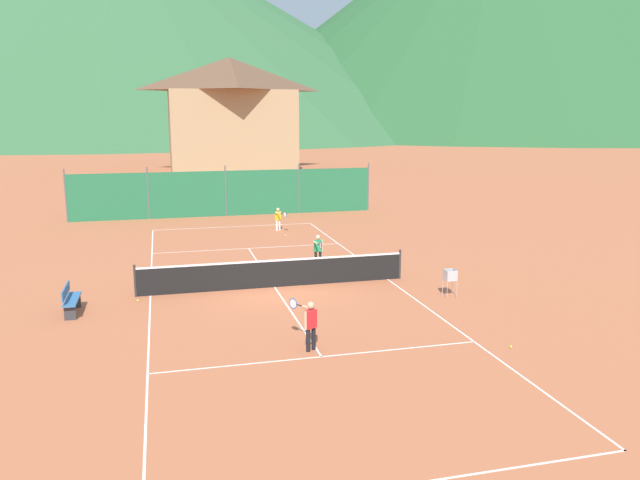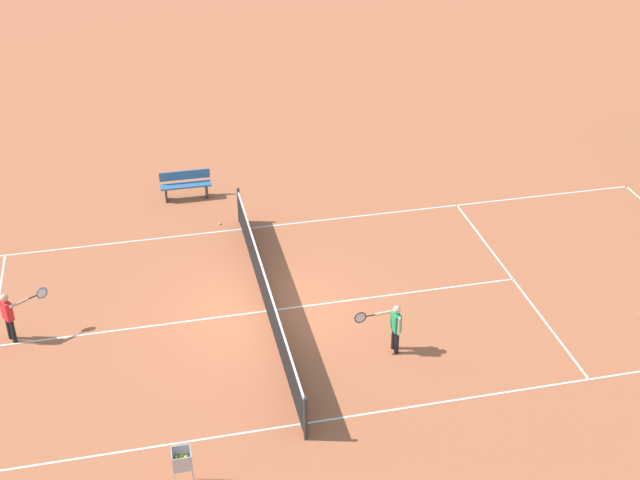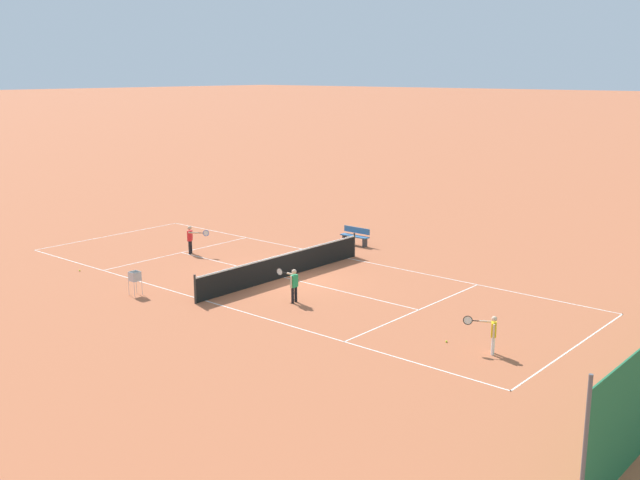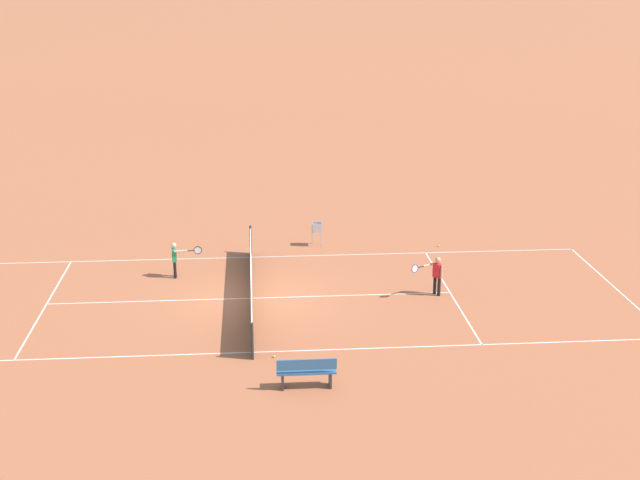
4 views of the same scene
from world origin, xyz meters
The scene contains 9 objects.
ground_plane centered at (0.00, 0.00, 0.00)m, with size 600.00×600.00×0.00m, color #B7603D.
court_line_markings centered at (0.00, 0.00, 0.00)m, with size 8.25×23.85×0.01m.
tennis_net centered at (0.00, 0.00, 0.50)m, with size 9.18×0.08×1.06m.
player_near_baseline centered at (2.17, 2.52, 0.71)m, with size 0.42×1.04×1.22m.
player_far_service centered at (-0.17, -5.88, 0.74)m, with size 0.54×1.06×1.27m.
tennis_ball_service_box centered at (-4.48, -0.58, 0.03)m, with size 0.07×0.07×0.07m, color #CCE033.
tennis_ball_by_net_left centered at (4.79, -7.03, 0.03)m, with size 0.07×0.07×0.07m, color #CCE033.
ball_hopper centered at (5.29, -2.49, 0.65)m, with size 0.36×0.36×0.89m.
courtside_bench centered at (-6.34, -1.34, 0.45)m, with size 0.36×1.50×0.84m.
Camera 4 is at (-26.51, -0.08, 10.28)m, focal length 50.00 mm.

